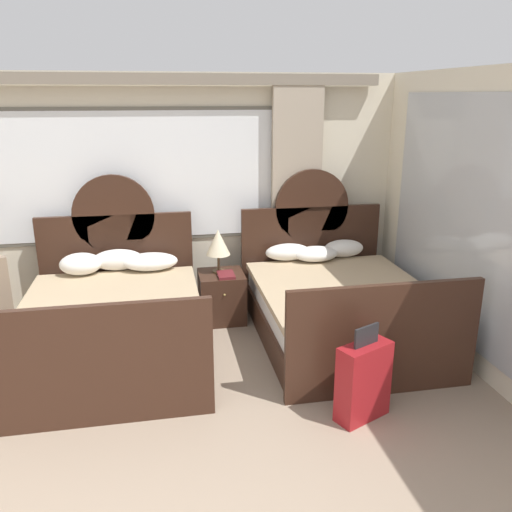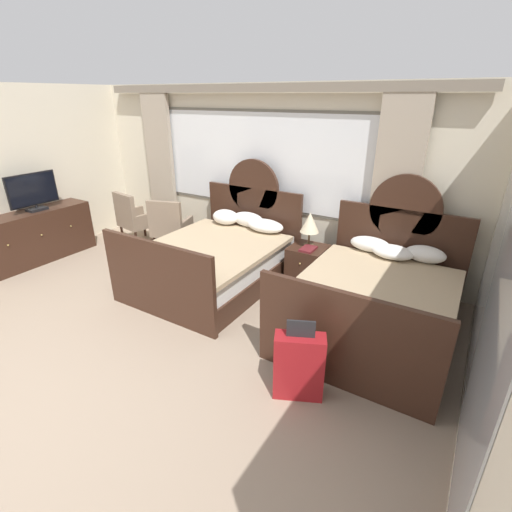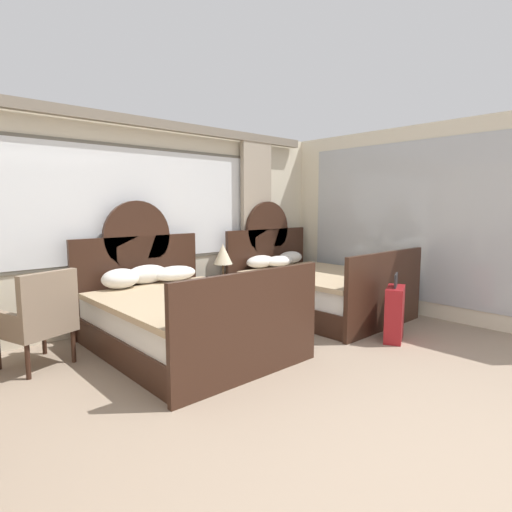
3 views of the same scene
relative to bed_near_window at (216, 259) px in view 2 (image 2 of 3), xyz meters
name	(u,v)px [view 2 (image 2 of 3)]	position (x,y,z in m)	size (l,w,h in m)	color
ground_plane	(14,416)	(0.02, -2.94, -0.36)	(24.00, 24.00, 0.00)	gray
wall_back_window	(261,171)	(0.02, 1.21, 1.06)	(6.52, 0.22, 2.70)	beige
wall_right_mirror	(505,287)	(3.32, -1.14, 0.99)	(0.08, 4.74, 2.70)	beige
bed_near_window	(216,259)	(0.00, 0.00, 0.00)	(1.69, 2.22, 1.64)	#382116
bed_near_mirror	(375,301)	(2.27, -0.01, 0.00)	(1.69, 2.22, 1.64)	#382116
nightstand_between_beds	(307,265)	(1.14, 0.66, -0.08)	(0.50, 0.52, 0.56)	#382116
table_lamp_on_nightstand	(310,223)	(1.11, 0.71, 0.54)	(0.27, 0.27, 0.49)	brown
book_on_nightstand	(308,249)	(1.18, 0.56, 0.21)	(0.18, 0.26, 0.03)	maroon
dresser_minibar	(33,237)	(-2.99, -0.94, 0.05)	(0.52, 1.84, 0.83)	#382116
tv_flatscreen	(33,192)	(-2.96, -0.79, 0.77)	(0.20, 0.77, 0.59)	black
armchair_by_window_left	(170,225)	(-1.32, 0.46, 0.14)	(0.73, 0.73, 0.96)	#84705B
armchair_by_window_centre	(134,217)	(-2.18, 0.45, 0.14)	(0.67, 0.67, 0.96)	#84705B
suitcase_on_floor	(299,366)	(1.99, -1.43, -0.04)	(0.48, 0.36, 0.79)	maroon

